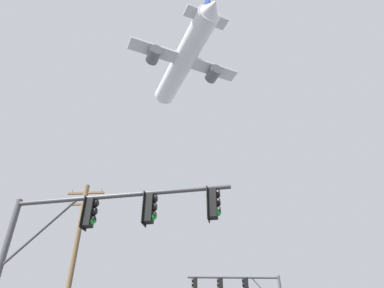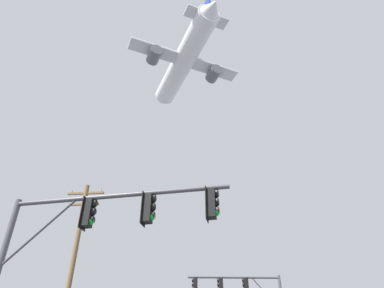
# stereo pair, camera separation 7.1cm
# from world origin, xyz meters

# --- Properties ---
(signal_pole_near) EXTENTS (7.29, 1.04, 6.34)m
(signal_pole_near) POSITION_xyz_m (-2.98, 6.23, 4.95)
(signal_pole_near) COLOR #4C4C51
(signal_pole_near) RESTS_ON ground
(utility_pole) EXTENTS (2.20, 0.28, 10.61)m
(utility_pole) POSITION_xyz_m (-6.87, 14.18, 5.61)
(utility_pole) COLOR brown
(utility_pole) RESTS_ON ground
(airplane) EXTENTS (17.61, 22.81, 6.63)m
(airplane) POSITION_xyz_m (-3.70, 35.48, 43.65)
(airplane) COLOR white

